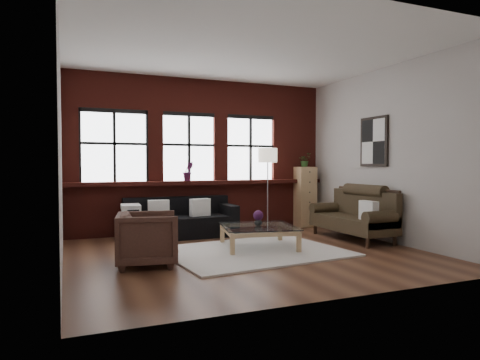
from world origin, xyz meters
name	(u,v)px	position (x,y,z in m)	size (l,w,h in m)	color
floor	(248,253)	(0.00, 0.00, 0.00)	(5.50, 5.50, 0.00)	#4D2B1C
ceiling	(249,51)	(0.00, 0.00, 3.20)	(5.50, 5.50, 0.00)	white
wall_back	(202,156)	(0.00, 2.50, 1.60)	(5.50, 5.50, 0.00)	#B7B0AA
wall_front	(344,147)	(0.00, -2.50, 1.60)	(5.50, 5.50, 0.00)	#B7B0AA
wall_left	(61,151)	(-2.75, 0.00, 1.60)	(5.00, 5.00, 0.00)	#B7B0AA
wall_right	(386,155)	(2.75, 0.00, 1.60)	(5.00, 5.00, 0.00)	#B7B0AA
brick_backwall	(203,156)	(0.00, 2.44, 1.60)	(5.50, 0.12, 3.20)	maroon
sill_ledge	(204,182)	(0.00, 2.35, 1.04)	(5.50, 0.30, 0.08)	maroon
window_left	(114,148)	(-1.80, 2.45, 1.75)	(1.38, 0.10, 1.50)	black
window_mid	(189,149)	(-0.30, 2.45, 1.75)	(1.38, 0.10, 1.50)	black
window_right	(250,149)	(1.10, 2.45, 1.75)	(1.38, 0.10, 1.50)	black
wall_poster	(374,142)	(2.72, 0.30, 1.85)	(0.05, 0.74, 0.94)	black
shag_rug	(254,251)	(0.10, 0.02, 0.01)	(2.75, 2.16, 0.03)	beige
dark_sofa	(181,217)	(-0.61, 1.90, 0.39)	(2.14, 0.87, 0.77)	black
pillow_a	(159,209)	(-1.07, 1.80, 0.58)	(0.40, 0.14, 0.34)	white
pillow_b	(200,207)	(-0.26, 1.80, 0.58)	(0.40, 0.14, 0.34)	white
vintage_settee	(352,213)	(2.30, 0.40, 0.50)	(0.84, 1.88, 1.00)	#2F2415
pillow_settee	(369,211)	(2.22, -0.18, 0.61)	(0.14, 0.38, 0.34)	white
armchair	(147,239)	(-1.64, -0.24, 0.38)	(0.81, 0.83, 0.76)	#442A22
coffee_table	(258,237)	(0.30, 0.29, 0.19)	(1.19, 1.19, 0.40)	tan
vase	(258,222)	(0.30, 0.29, 0.46)	(0.13, 0.13, 0.14)	#B2B2B2
flowers	(258,215)	(0.30, 0.29, 0.56)	(0.17, 0.17, 0.17)	#461842
drawer_chest	(304,197)	(2.37, 2.24, 0.68)	(0.42, 0.42, 1.36)	tan
potted_plant_top	(305,160)	(2.37, 2.24, 1.52)	(0.28, 0.24, 0.31)	#2D5923
floor_lamp	(268,186)	(1.27, 1.91, 0.96)	(0.40, 0.40, 1.91)	#A5A5A8
sill_plant	(188,171)	(-0.35, 2.32, 1.28)	(0.22, 0.18, 0.40)	#461842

